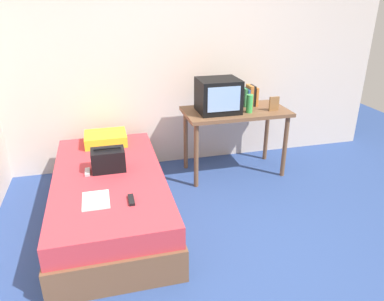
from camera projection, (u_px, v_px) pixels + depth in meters
ground_plane at (229, 259)px, 2.92m from camera, size 8.00×8.00×0.00m
wall_back at (174, 56)px, 4.18m from camera, size 5.20×0.10×2.60m
bed at (110, 197)px, 3.37m from camera, size 1.00×2.00×0.46m
desk at (235, 118)px, 4.09m from camera, size 1.16×0.60×0.77m
tv at (218, 96)px, 3.92m from camera, size 0.44×0.39×0.36m
water_bottle at (250, 104)px, 3.92m from camera, size 0.07×0.07×0.20m
book_row at (250, 96)px, 4.17m from camera, size 0.16×0.16×0.24m
picture_frame at (274, 104)px, 3.99m from camera, size 0.11×0.02×0.16m
pillow at (106, 138)px, 3.93m from camera, size 0.44×0.36×0.12m
handbag at (108, 160)px, 3.32m from camera, size 0.30×0.20×0.22m
magazine at (96, 200)px, 2.86m from camera, size 0.21×0.29×0.01m
remote_dark at (131, 200)px, 2.85m from camera, size 0.04×0.16×0.02m
remote_silver at (87, 172)px, 3.29m from camera, size 0.04×0.14×0.02m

